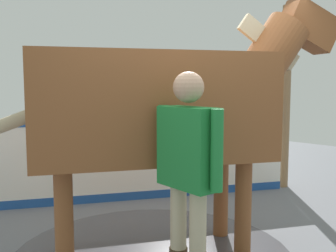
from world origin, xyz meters
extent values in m
cube|color=white|center=(-0.88, -1.86, 0.55)|extent=(4.40, 2.53, 1.10)
cube|color=#1E4C99|center=(-0.88, -1.86, 1.13)|extent=(4.41, 2.55, 0.06)
cube|color=#1E4C99|center=(-0.88, -1.86, 0.06)|extent=(4.40, 2.54, 0.12)
cylinder|color=olive|center=(-3.22, -0.64, 1.44)|extent=(0.16, 0.16, 2.88)
cube|color=brown|center=(0.04, -0.24, 1.45)|extent=(2.41, 1.95, 0.99)
cylinder|color=brown|center=(-0.83, -0.07, 0.48)|extent=(0.16, 0.16, 0.95)
cylinder|color=brown|center=(-0.56, 0.41, 0.48)|extent=(0.16, 0.16, 0.95)
cylinder|color=brown|center=(0.63, -0.90, 0.48)|extent=(0.16, 0.16, 0.95)
cylinder|color=brown|center=(0.90, -0.42, 0.48)|extent=(0.16, 0.16, 0.95)
cylinder|color=brown|center=(-1.03, 0.36, 1.93)|extent=(0.94, 0.80, 0.91)
cube|color=#C6B793|center=(-1.03, 0.36, 2.08)|extent=(0.63, 0.39, 0.56)
cube|color=brown|center=(-1.42, 0.58, 2.26)|extent=(0.70, 0.56, 0.56)
cylinder|color=#C6B793|center=(1.08, -0.84, 1.35)|extent=(0.67, 0.45, 0.35)
cylinder|color=#C6B793|center=(0.39, 0.65, 0.61)|extent=(0.13, 0.13, 0.52)
cylinder|color=#C6B793|center=(0.36, 0.42, 0.61)|extent=(0.13, 0.13, 0.52)
cube|color=#1E7F38|center=(0.37, 0.53, 1.18)|extent=(0.28, 0.53, 0.62)
cylinder|color=#1E7F38|center=(0.41, 0.83, 1.20)|extent=(0.09, 0.09, 0.59)
cylinder|color=#1E7F38|center=(0.34, 0.23, 1.20)|extent=(0.09, 0.09, 0.59)
sphere|color=tan|center=(0.37, 0.53, 1.64)|extent=(0.24, 0.24, 0.24)
camera|label=1|loc=(2.60, 2.55, 1.67)|focal=42.69mm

